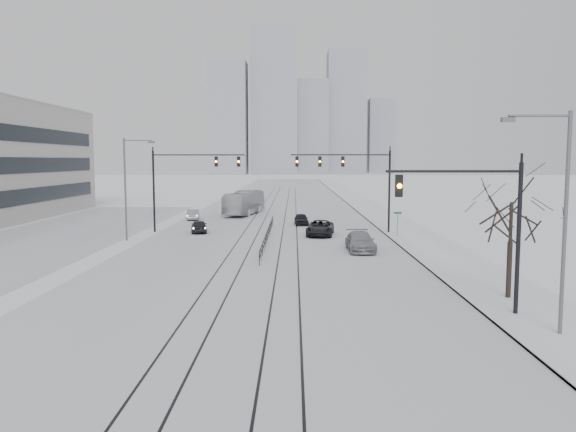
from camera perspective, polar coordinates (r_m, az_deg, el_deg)
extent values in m
plane|color=white|center=(20.45, -6.14, -14.64)|extent=(500.00, 500.00, 0.00)
cube|color=silver|center=(79.39, -1.06, 0.58)|extent=(22.00, 260.00, 0.02)
cube|color=white|center=(80.13, 8.63, 0.62)|extent=(5.00, 260.00, 0.16)
cube|color=gray|center=(79.83, 6.89, 0.61)|extent=(0.10, 260.00, 0.12)
cube|color=silver|center=(58.89, -21.67, -1.61)|extent=(14.00, 60.00, 0.03)
cube|color=black|center=(59.66, -4.12, -1.12)|extent=(0.10, 180.00, 0.01)
cube|color=black|center=(59.56, -2.78, -1.12)|extent=(0.10, 180.00, 0.01)
cube|color=black|center=(59.47, -0.47, -1.13)|extent=(0.10, 180.00, 0.01)
cube|color=black|center=(59.46, 0.88, -1.13)|extent=(0.10, 180.00, 0.01)
cube|color=#90939E|center=(281.64, -6.07, 9.83)|extent=(18.00, 18.00, 55.00)
cube|color=#90939E|center=(288.67, -1.47, 11.45)|extent=(22.00, 22.00, 72.00)
cube|color=#90939E|center=(295.68, 2.52, 8.98)|extent=(16.00, 16.00, 48.00)
cube|color=#90939E|center=(305.31, 5.91, 10.35)|extent=(20.00, 20.00, 64.00)
cube|color=#90939E|center=(314.93, 9.41, 7.98)|extent=(14.00, 14.00, 40.00)
cylinder|color=black|center=(27.23, 22.36, -2.32)|extent=(0.20, 0.20, 7.00)
cylinder|color=black|center=(26.02, 16.45, 4.38)|extent=(6.00, 0.12, 0.12)
cube|color=black|center=(25.49, 11.21, 3.02)|extent=(0.32, 0.24, 1.00)
sphere|color=orange|center=(25.36, 11.27, 3.01)|extent=(0.22, 0.22, 0.22)
cylinder|color=black|center=(54.90, 10.25, 2.38)|extent=(0.20, 0.20, 8.00)
cylinder|color=black|center=(54.22, 5.33, 6.21)|extent=(9.50, 0.12, 0.12)
cube|color=black|center=(54.04, 0.92, 5.55)|extent=(0.32, 0.24, 1.00)
sphere|color=orange|center=(53.90, 0.92, 5.55)|extent=(0.22, 0.22, 0.22)
cube|color=black|center=(54.09, 3.26, 5.54)|extent=(0.32, 0.24, 1.00)
sphere|color=orange|center=(53.95, 3.26, 5.54)|extent=(0.22, 0.22, 0.22)
cube|color=black|center=(54.24, 5.59, 5.52)|extent=(0.32, 0.24, 1.00)
sphere|color=orange|center=(54.10, 5.60, 5.52)|extent=(0.22, 0.22, 0.22)
cylinder|color=black|center=(56.83, -13.47, 2.43)|extent=(0.20, 0.20, 8.00)
cylinder|color=black|center=(55.82, -9.05, 6.15)|extent=(9.00, 0.12, 0.12)
cube|color=black|center=(55.30, -5.03, 5.53)|extent=(0.32, 0.24, 1.00)
sphere|color=orange|center=(55.16, -5.05, 5.53)|extent=(0.22, 0.22, 0.22)
cube|color=black|center=(55.56, -7.30, 5.51)|extent=(0.32, 0.24, 1.00)
sphere|color=orange|center=(55.42, -7.32, 5.51)|extent=(0.22, 0.22, 0.22)
cylinder|color=#595B60|center=(24.62, 26.32, -0.94)|extent=(0.16, 0.16, 9.00)
cylinder|color=#595B60|center=(24.05, 24.17, 9.28)|extent=(2.40, 0.10, 0.10)
cube|color=#595B60|center=(23.59, 21.44, 9.09)|extent=(0.50, 0.25, 0.18)
cylinder|color=#595B60|center=(51.29, -16.20, 2.58)|extent=(0.16, 0.16, 9.00)
cylinder|color=#595B60|center=(50.92, -15.03, 7.43)|extent=(2.40, 0.10, 0.10)
cube|color=#595B60|center=(50.61, -13.71, 7.30)|extent=(0.50, 0.25, 0.18)
cylinder|color=black|center=(30.59, 21.53, -5.24)|extent=(0.26, 0.26, 3.00)
cylinder|color=black|center=(30.26, 21.69, -1.05)|extent=(0.18, 0.18, 2.50)
cube|color=black|center=(49.47, -2.08, -1.43)|extent=(0.06, 24.00, 0.06)
cube|color=black|center=(49.52, -2.08, -1.89)|extent=(0.06, 24.00, 0.06)
cylinder|color=#595B60|center=(52.24, 11.07, -0.88)|extent=(0.06, 0.06, 2.40)
cube|color=#0C4C19|center=(52.13, 11.09, 0.32)|extent=(0.70, 0.04, 0.18)
imported|color=black|center=(55.58, -9.03, -1.04)|extent=(2.14, 3.92, 1.26)
imported|color=#96999D|center=(67.64, -9.60, 0.13)|extent=(1.75, 3.92, 1.25)
imported|color=black|center=(52.78, 3.29, -1.24)|extent=(2.98, 5.43, 1.44)
imported|color=gray|center=(44.19, 7.36, -2.61)|extent=(2.10, 5.12, 1.48)
imported|color=black|center=(61.55, 1.36, -0.34)|extent=(1.65, 3.69, 1.23)
imported|color=#B9BABD|center=(73.13, -4.45, 1.33)|extent=(4.73, 11.33, 3.08)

